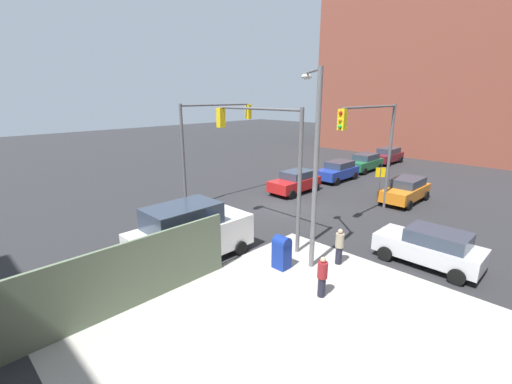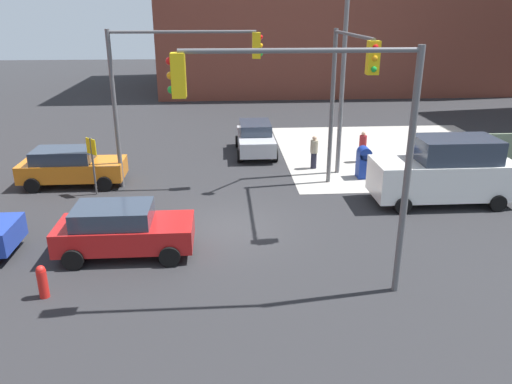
# 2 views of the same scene
# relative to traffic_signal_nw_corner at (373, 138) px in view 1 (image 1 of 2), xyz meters

# --- Properties ---
(ground_plane) EXTENTS (120.00, 120.00, 0.00)m
(ground_plane) POSITION_rel_traffic_signal_nw_corner_xyz_m (2.12, -4.50, -4.67)
(ground_plane) COLOR #28282B
(sidewalk_corner) EXTENTS (12.00, 12.00, 0.01)m
(sidewalk_corner) POSITION_rel_traffic_signal_nw_corner_xyz_m (11.12, 4.50, -4.67)
(sidewalk_corner) COLOR #ADA89E
(sidewalk_corner) RESTS_ON ground
(building_brick_west) EXTENTS (16.00, 28.00, 22.36)m
(building_brick_west) POSITION_rel_traffic_signal_nw_corner_xyz_m (-29.88, -5.24, 6.51)
(building_brick_west) COLOR brown
(building_brick_west) RESTS_ON ground
(traffic_signal_nw_corner) EXTENTS (6.16, 0.36, 6.50)m
(traffic_signal_nw_corner) POSITION_rel_traffic_signal_nw_corner_xyz_m (0.00, 0.00, 0.00)
(traffic_signal_nw_corner) COLOR #59595B
(traffic_signal_nw_corner) RESTS_ON ground
(traffic_signal_se_corner) EXTENTS (5.96, 0.36, 6.50)m
(traffic_signal_se_corner) POSITION_rel_traffic_signal_nw_corner_xyz_m (4.33, -9.00, -0.01)
(traffic_signal_se_corner) COLOR #59595B
(traffic_signal_se_corner) RESTS_ON ground
(traffic_signal_ne_corner) EXTENTS (0.36, 5.63, 6.50)m
(traffic_signal_ne_corner) POSITION_rel_traffic_signal_nw_corner_xyz_m (6.62, -2.15, -0.03)
(traffic_signal_ne_corner) COLOR #59595B
(traffic_signal_ne_corner) RESTS_ON ground
(street_lamp_corner) EXTENTS (1.97, 2.08, 8.00)m
(street_lamp_corner) POSITION_rel_traffic_signal_nw_corner_xyz_m (7.08, 1.02, 0.03)
(street_lamp_corner) COLOR slate
(street_lamp_corner) RESTS_ON ground
(warning_sign_two_way) EXTENTS (0.48, 0.48, 2.40)m
(warning_sign_two_way) POSITION_rel_traffic_signal_nw_corner_xyz_m (-3.28, -0.87, -3.03)
(warning_sign_two_way) COLOR #4C4C4C
(warning_sign_two_way) RESTS_ON ground
(mailbox_blue) EXTENTS (0.56, 0.64, 1.43)m
(mailbox_blue) POSITION_rel_traffic_signal_nw_corner_xyz_m (8.32, 0.50, -3.91)
(mailbox_blue) COLOR navy
(mailbox_blue) RESTS_ON ground
(fire_hydrant) EXTENTS (0.26, 0.26, 0.94)m
(fire_hydrant) POSITION_rel_traffic_signal_nw_corner_xyz_m (-2.88, -8.70, -4.19)
(fire_hydrant) COLOR red
(fire_hydrant) RESTS_ON ground
(sedan_blue) EXTENTS (4.21, 2.02, 1.62)m
(sedan_blue) POSITION_rel_traffic_signal_nw_corner_xyz_m (-6.66, -6.13, -3.83)
(sedan_blue) COLOR #1E389E
(sedan_blue) RESTS_ON ground
(hatchback_red) EXTENTS (4.17, 2.02, 1.62)m
(hatchback_red) POSITION_rel_traffic_signal_nw_corner_xyz_m (-1.17, -6.31, -3.83)
(hatchback_red) COLOR #B21919
(hatchback_red) RESTS_ON ground
(hatchback_orange) EXTENTS (4.35, 2.02, 1.62)m
(hatchback_orange) POSITION_rel_traffic_signal_nw_corner_xyz_m (-4.58, 0.41, -3.83)
(hatchback_orange) COLOR orange
(hatchback_orange) RESTS_ON ground
(hatchback_green) EXTENTS (4.33, 2.02, 1.62)m
(hatchback_green) POSITION_rel_traffic_signal_nw_corner_xyz_m (-11.72, -6.36, -3.83)
(hatchback_green) COLOR #1E6638
(hatchback_green) RESTS_ON ground
(sedan_silver) EXTENTS (2.02, 4.16, 1.62)m
(sedan_silver) POSITION_rel_traffic_signal_nw_corner_xyz_m (3.71, 4.77, -3.83)
(sedan_silver) COLOR #B7BABF
(sedan_silver) RESTS_ON ground
(coupe_maroon) EXTENTS (4.39, 2.02, 1.62)m
(coupe_maroon) POSITION_rel_traffic_signal_nw_corner_xyz_m (-16.98, -6.50, -3.83)
(coupe_maroon) COLOR maroon
(coupe_maroon) RESTS_ON ground
(van_white_delivery) EXTENTS (5.40, 2.32, 2.62)m
(van_white_delivery) POSITION_rel_traffic_signal_nw_corner_xyz_m (10.62, -2.70, -3.39)
(van_white_delivery) COLOR white
(van_white_delivery) RESTS_ON ground
(pedestrian_crossing) EXTENTS (0.36, 0.36, 1.60)m
(pedestrian_crossing) POSITION_rel_traffic_signal_nw_corner_xyz_m (6.32, 2.00, -3.85)
(pedestrian_crossing) COLOR #9E937A
(pedestrian_crossing) RESTS_ON ground
(pedestrian_waiting) EXTENTS (0.36, 0.36, 1.55)m
(pedestrian_waiting) POSITION_rel_traffic_signal_nw_corner_xyz_m (8.92, 2.90, -3.87)
(pedestrian_waiting) COLOR maroon
(pedestrian_waiting) RESTS_ON ground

